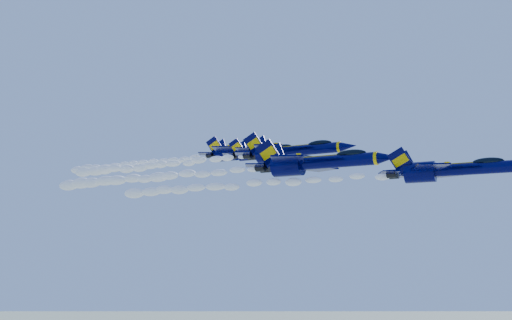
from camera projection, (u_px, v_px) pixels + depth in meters
The scene contains 10 objects.
jet_lead at pixel (449, 170), 54.92m from camera, with size 15.41×12.64×5.73m.
smoke_trail_jet_lead at pixel (239, 185), 67.46m from camera, with size 40.47×1.59×1.43m, color white.
jet_second at pixel (315, 162), 66.73m from camera, with size 19.60×16.08×7.28m.
smoke_trail_jet_second at pixel (148, 178), 80.11m from camera, with size 40.47×2.03×1.82m, color white.
jet_third at pixel (291, 151), 80.89m from camera, with size 19.29×15.83×7.17m.
smoke_trail_jet_third at pixel (154, 166), 94.21m from camera, with size 40.47×2.00×1.80m, color white.
jet_fourth at pixel (263, 152), 90.81m from camera, with size 15.77×12.93×5.86m.
smoke_trail_jet_fourth at pixel (148, 165), 103.42m from camera, with size 40.47×1.63×1.47m, color white.
jet_fifth at pixel (244, 152), 100.78m from camera, with size 19.65×16.12×7.30m.
smoke_trail_jet_fifth at pixel (136, 164), 114.17m from camera, with size 40.47×2.03×1.83m, color white.
Camera 1 is at (28.77, -66.84, 141.67)m, focal length 35.00 mm.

